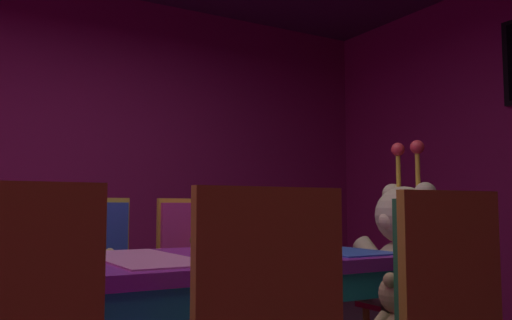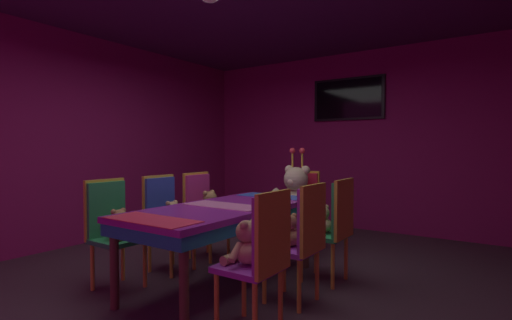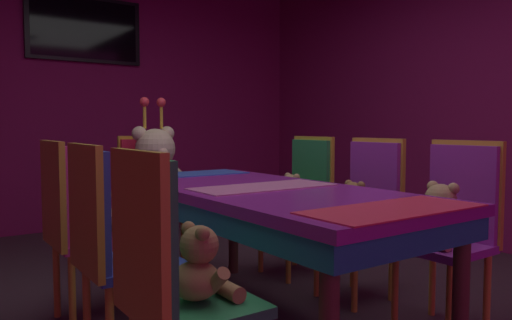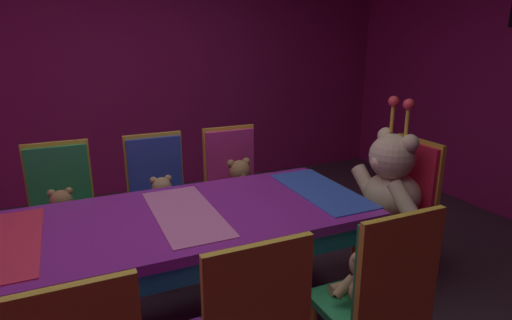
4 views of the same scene
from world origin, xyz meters
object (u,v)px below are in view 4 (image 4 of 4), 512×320
(banquet_table, at_px, (186,229))
(chair_left_2, at_px, (233,178))
(chair_right_2, at_px, (383,291))
(chair_left_0, at_px, (62,202))
(teddy_right_2, at_px, (362,279))
(teddy_right_1, at_px, (236,312))
(king_teddy_bear, at_px, (389,182))
(throne_chair, at_px, (406,195))
(teddy_left_0, at_px, (63,213))
(teddy_left_1, at_px, (163,198))
(chair_left_1, at_px, (158,189))
(teddy_left_2, at_px, (240,184))

(banquet_table, relative_size, chair_left_2, 2.05)
(banquet_table, relative_size, chair_right_2, 2.05)
(banquet_table, bearing_deg, chair_left_2, 144.49)
(chair_left_0, xyz_separation_m, teddy_right_2, (1.55, 1.24, -0.02))
(chair_left_0, bearing_deg, teddy_right_1, 22.23)
(teddy_right_1, bearing_deg, king_teddy_bear, -63.48)
(chair_left_0, height_order, chair_right_2, same)
(chair_left_0, bearing_deg, throne_chair, 68.39)
(teddy_left_0, bearing_deg, chair_right_2, 38.84)
(teddy_right_2, bearing_deg, teddy_left_1, 23.89)
(chair_left_1, bearing_deg, chair_right_2, 20.17)
(chair_right_2, bearing_deg, teddy_left_1, 21.88)
(teddy_left_0, distance_m, chair_left_1, 0.64)
(teddy_right_1, relative_size, throne_chair, 0.29)
(banquet_table, bearing_deg, chair_left_1, 178.55)
(teddy_right_2, bearing_deg, king_teddy_bear, -46.98)
(chair_left_0, bearing_deg, teddy_right_2, 38.83)
(chair_left_1, distance_m, throne_chair, 1.74)
(banquet_table, distance_m, chair_left_1, 0.84)
(teddy_left_1, relative_size, teddy_right_1, 1.00)
(teddy_left_1, bearing_deg, chair_left_0, -104.13)
(chair_right_2, bearing_deg, chair_left_0, 36.39)
(chair_left_2, relative_size, teddy_left_2, 2.86)
(teddy_left_2, height_order, teddy_right_2, teddy_left_2)
(chair_left_2, bearing_deg, chair_left_0, -90.82)
(teddy_left_2, bearing_deg, teddy_left_1, -90.52)
(chair_left_0, relative_size, chair_left_1, 1.00)
(banquet_table, xyz_separation_m, chair_left_0, (-0.85, -0.61, -0.05))
(teddy_left_1, height_order, teddy_right_1, same)
(teddy_left_1, distance_m, teddy_left_2, 0.58)
(teddy_right_1, xyz_separation_m, king_teddy_bear, (-0.68, 1.36, 0.15))
(teddy_left_2, distance_m, throne_chair, 1.17)
(chair_left_1, distance_m, teddy_left_1, 0.14)
(teddy_left_2, bearing_deg, chair_left_0, -97.74)
(teddy_left_1, height_order, king_teddy_bear, king_teddy_bear)
(teddy_right_2, bearing_deg, teddy_right_1, 88.70)
(chair_left_0, relative_size, teddy_left_2, 2.86)
(teddy_left_0, xyz_separation_m, king_teddy_bear, (0.71, 1.99, 0.15))
(chair_right_2, bearing_deg, teddy_right_2, 0.00)
(banquet_table, distance_m, teddy_right_1, 0.68)
(chair_left_0, relative_size, teddy_left_1, 3.43)
(teddy_left_2, height_order, teddy_right_1, teddy_left_2)
(chair_left_2, relative_size, chair_right_2, 1.00)
(teddy_right_2, bearing_deg, teddy_left_0, 41.57)
(teddy_right_1, xyz_separation_m, teddy_right_2, (0.01, 0.62, -0.00))
(teddy_right_1, bearing_deg, chair_left_1, -0.15)
(teddy_left_2, relative_size, chair_right_2, 0.35)
(teddy_right_2, bearing_deg, banquet_table, 42.52)
(teddy_left_1, relative_size, throne_chair, 0.29)
(teddy_left_0, bearing_deg, chair_left_1, 101.39)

